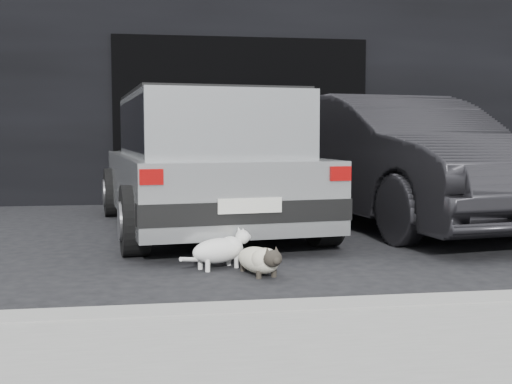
{
  "coord_description": "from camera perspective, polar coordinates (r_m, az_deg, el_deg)",
  "views": [
    {
      "loc": [
        -0.34,
        -6.1,
        1.08
      ],
      "look_at": [
        0.51,
        -0.62,
        0.58
      ],
      "focal_mm": 45.0,
      "sensor_mm": 36.0,
      "label": 1
    }
  ],
  "objects": [
    {
      "name": "garage_opening",
      "position": [
        10.18,
        -1.25,
        6.34
      ],
      "size": [
        4.0,
        0.1,
        2.6
      ],
      "primitive_type": "cube",
      "color": "black",
      "rests_on": "ground"
    },
    {
      "name": "silver_hatchback",
      "position": [
        7.27,
        -4.72,
        3.21
      ],
      "size": [
        2.48,
        4.38,
        1.54
      ],
      "rotation": [
        0.0,
        0.0,
        0.13
      ],
      "color": "#A6A9AB",
      "rests_on": "ground"
    },
    {
      "name": "second_car",
      "position": [
        7.87,
        12.35,
        2.8
      ],
      "size": [
        2.38,
        4.93,
        1.56
      ],
      "primitive_type": "imported",
      "rotation": [
        0.0,
        0.0,
        0.16
      ],
      "color": "black",
      "rests_on": "ground"
    },
    {
      "name": "building_facade",
      "position": [
        12.26,
        -2.52,
        11.75
      ],
      "size": [
        34.0,
        4.0,
        5.0
      ],
      "primitive_type": "cube",
      "color": "black",
      "rests_on": "ground"
    },
    {
      "name": "cat_white",
      "position": [
        5.22,
        -3.06,
        -5.09
      ],
      "size": [
        0.62,
        0.42,
        0.32
      ],
      "rotation": [
        0.0,
        0.0,
        -1.11
      ],
      "color": "silver",
      "rests_on": "ground"
    },
    {
      "name": "ground",
      "position": [
        6.2,
        -5.57,
        -4.94
      ],
      "size": [
        80.0,
        80.0,
        0.0
      ],
      "primitive_type": "plane",
      "color": "black",
      "rests_on": "ground"
    },
    {
      "name": "curb",
      "position": [
        3.88,
        11.87,
        -10.23
      ],
      "size": [
        18.0,
        0.25,
        0.12
      ],
      "primitive_type": "cube",
      "color": "gray",
      "rests_on": "ground"
    },
    {
      "name": "cat_siamese",
      "position": [
        4.96,
        0.41,
        -6.07
      ],
      "size": [
        0.38,
        0.72,
        0.26
      ],
      "rotation": [
        0.0,
        0.0,
        3.42
      ],
      "color": "beige",
      "rests_on": "ground"
    }
  ]
}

